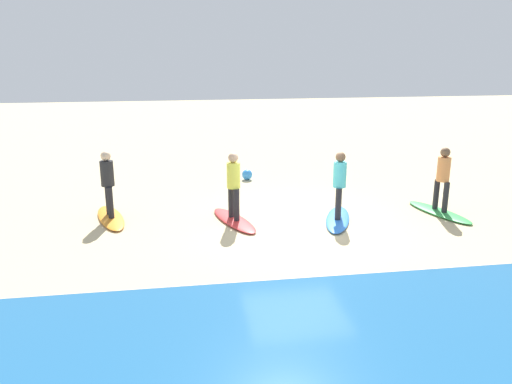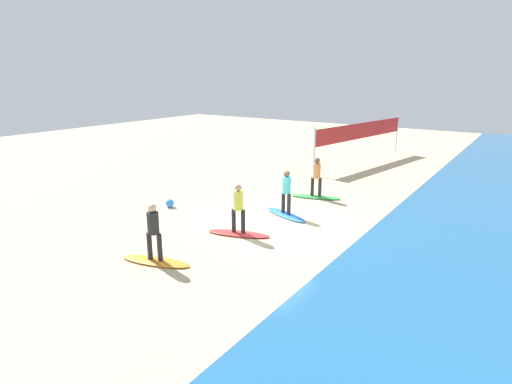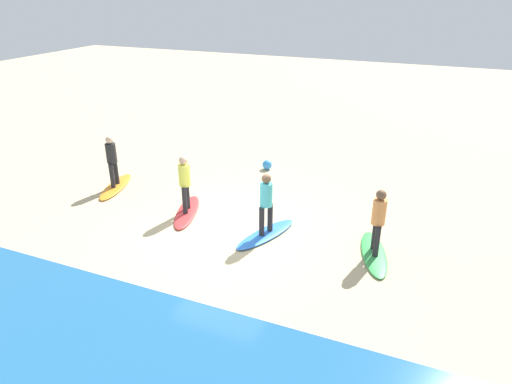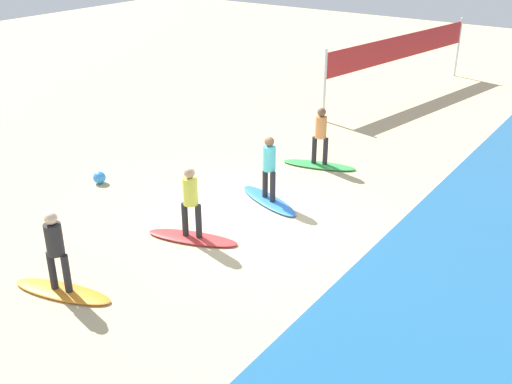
% 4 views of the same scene
% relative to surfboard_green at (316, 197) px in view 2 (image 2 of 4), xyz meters
% --- Properties ---
extents(ground_plane, '(60.00, 60.00, 0.00)m').
position_rel_surfboard_green_xyz_m(ground_plane, '(3.81, 0.27, -0.04)').
color(ground_plane, '#CCB789').
extents(surfboard_green, '(1.15, 2.17, 0.09)m').
position_rel_surfboard_green_xyz_m(surfboard_green, '(0.00, 0.00, 0.00)').
color(surfboard_green, green).
rests_on(surfboard_green, ground).
extents(surfer_green, '(0.32, 0.45, 1.64)m').
position_rel_surfboard_green_xyz_m(surfer_green, '(0.00, 0.00, 0.99)').
color(surfer_green, '#232328').
rests_on(surfer_green, surfboard_green).
extents(surfboard_blue, '(1.26, 2.16, 0.09)m').
position_rel_surfboard_green_xyz_m(surfboard_blue, '(2.75, 0.13, 0.00)').
color(surfboard_blue, blue).
rests_on(surfboard_blue, ground).
extents(surfer_blue, '(0.32, 0.44, 1.64)m').
position_rel_surfboard_green_xyz_m(surfer_blue, '(2.75, 0.13, 0.99)').
color(surfer_blue, '#232328').
rests_on(surfer_blue, surfboard_blue).
extents(surfboard_red, '(1.19, 2.17, 0.09)m').
position_rel_surfboard_green_xyz_m(surfboard_red, '(5.29, -0.18, 0.00)').
color(surfboard_red, red).
rests_on(surfboard_red, ground).
extents(surfer_red, '(0.32, 0.44, 1.64)m').
position_rel_surfboard_green_xyz_m(surfer_red, '(5.29, -0.18, 0.99)').
color(surfer_red, '#232328').
rests_on(surfer_red, surfboard_red).
extents(surfboard_orange, '(1.09, 2.17, 0.09)m').
position_rel_surfboard_green_xyz_m(surfboard_orange, '(8.30, -0.84, 0.00)').
color(surfboard_orange, orange).
rests_on(surfboard_orange, ground).
extents(surfer_orange, '(0.32, 0.45, 1.64)m').
position_rel_surfboard_green_xyz_m(surfer_orange, '(8.30, -0.84, 0.99)').
color(surfer_orange, '#232328').
rests_on(surfer_orange, surfboard_orange).
extents(volleyball_net, '(8.95, 1.71, 2.50)m').
position_rel_surfboard_green_xyz_m(volleyball_net, '(-8.09, -1.14, 1.74)').
color(volleyball_net, silver).
rests_on(volleyball_net, ground).
extents(beach_ball, '(0.34, 0.34, 0.34)m').
position_rel_surfboard_green_xyz_m(beach_ball, '(4.41, -4.20, 0.12)').
color(beach_ball, '#338CE5').
rests_on(beach_ball, ground).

